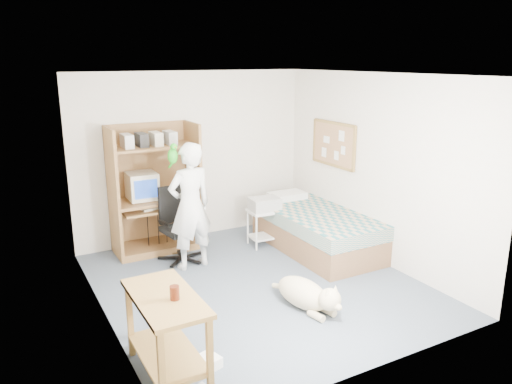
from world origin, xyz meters
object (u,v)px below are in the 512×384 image
Objects in this scene: printer_cart at (264,222)px; computer_hutch at (155,194)px; side_desk at (167,323)px; dog at (307,294)px; office_chair at (179,235)px; bed at (316,230)px; person at (190,206)px.

computer_hutch is at bearing 160.26° from printer_cart.
side_desk is 0.95× the size of dog.
side_desk reaches higher than dog.
office_chair is (0.99, 2.39, -0.14)m from side_desk.
printer_cart is (1.43, -0.63, -0.46)m from computer_hutch.
office_chair is at bearing 99.54° from dog.
office_chair reaches higher than side_desk.
bed is (2.00, -1.12, -0.53)m from computer_hutch.
side_desk reaches higher than bed.
computer_hutch reaches higher than printer_cart.
office_chair is 0.95× the size of dog.
side_desk is 1.80m from dog.
side_desk is at bearing -120.90° from office_chair.
person is (0.06, -0.30, 0.47)m from office_chair.
computer_hutch is 1.63m from printer_cart.
office_chair reaches higher than bed.
dog is at bearing 13.16° from side_desk.
printer_cart is at bearing 45.35° from side_desk.
computer_hutch reaches higher than side_desk.
computer_hutch is at bearing 73.86° from side_desk.
person reaches higher than side_desk.
bed is 3.39m from side_desk.
bed is 1.90m from person.
computer_hutch is 3.32× the size of printer_cart.
side_desk is 2.36m from person.
computer_hutch reaches higher than office_chair.
person is (1.05, 2.09, 0.34)m from side_desk.
person is at bearing -76.54° from computer_hutch.
computer_hutch is 1.08× the size of person.
person is 1.33m from printer_cart.
dog is (1.73, 0.40, -0.32)m from side_desk.
person is at bearing 101.13° from dog.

